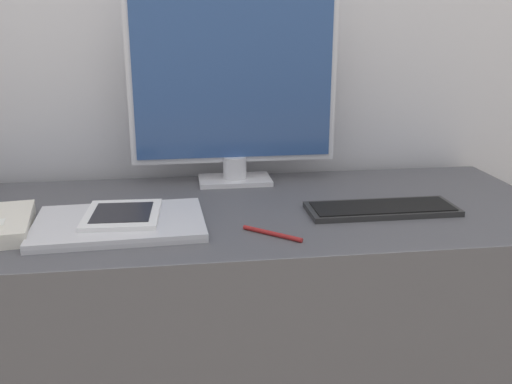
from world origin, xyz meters
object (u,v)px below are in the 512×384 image
Objects in this scene: keyboard at (382,209)px; monitor at (234,87)px; laptop at (120,223)px; pen at (272,234)px; ereader at (122,214)px.

monitor is at bearing 136.39° from keyboard.
laptop reaches higher than keyboard.
pen is at bearing -85.20° from monitor.
ereader is 1.71× the size of pen.
keyboard reaches higher than pen.
ereader reaches higher than keyboard.
ereader is at bearing -132.22° from monitor.
pen is (0.30, -0.09, -0.00)m from laptop.
ereader is (-0.55, -0.01, 0.02)m from keyboard.
laptop is 1.91× the size of ereader.
pen is (-0.26, -0.11, -0.00)m from keyboard.
monitor is 0.45m from ereader.
monitor is 0.47m from laptop.
keyboard is at bearing 22.80° from pen.
keyboard is 1.81× the size of ereader.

